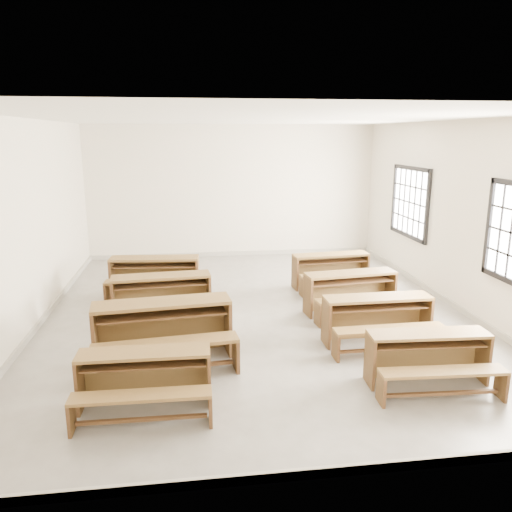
{
  "coord_description": "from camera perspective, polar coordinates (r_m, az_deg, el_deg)",
  "views": [
    {
      "loc": [
        -1.08,
        -7.94,
        2.95
      ],
      "look_at": [
        0.0,
        0.0,
        1.0
      ],
      "focal_mm": 35.0,
      "sensor_mm": 36.0,
      "label": 1
    }
  ],
  "objects": [
    {
      "name": "room",
      "position": [
        8.07,
        0.64,
        7.93
      ],
      "size": [
        8.5,
        8.5,
        3.2
      ],
      "color": "gray",
      "rests_on": "ground"
    },
    {
      "name": "desk_set_0",
      "position": [
        5.75,
        -12.61,
        -13.25
      ],
      "size": [
        1.45,
        0.77,
        0.65
      ],
      "rotation": [
        0.0,
        0.0,
        -0.02
      ],
      "color": "brown",
      "rests_on": "ground"
    },
    {
      "name": "desk_set_1",
      "position": [
        6.78,
        -10.56,
        -7.99
      ],
      "size": [
        1.89,
        1.12,
        0.81
      ],
      "rotation": [
        0.0,
        0.0,
        0.1
      ],
      "color": "brown",
      "rests_on": "ground"
    },
    {
      "name": "desk_set_2",
      "position": [
        8.34,
        -10.71,
        -4.25
      ],
      "size": [
        1.66,
        0.96,
        0.72
      ],
      "rotation": [
        0.0,
        0.0,
        0.08
      ],
      "color": "brown",
      "rests_on": "ground"
    },
    {
      "name": "desk_set_3",
      "position": [
        9.5,
        -11.52,
        -2.01
      ],
      "size": [
        1.7,
        0.98,
        0.74
      ],
      "rotation": [
        0.0,
        0.0,
        -0.08
      ],
      "color": "brown",
      "rests_on": "ground"
    },
    {
      "name": "desk_set_4",
      "position": [
        6.44,
        19.14,
        -10.64
      ],
      "size": [
        1.49,
        0.83,
        0.65
      ],
      "rotation": [
        0.0,
        0.0,
        -0.05
      ],
      "color": "brown",
      "rests_on": "ground"
    },
    {
      "name": "desk_set_5",
      "position": [
        7.43,
        13.8,
        -6.76
      ],
      "size": [
        1.56,
        0.82,
        0.7
      ],
      "rotation": [
        0.0,
        0.0,
        0.01
      ],
      "color": "brown",
      "rests_on": "ground"
    },
    {
      "name": "desk_set_6",
      "position": [
        8.59,
        10.85,
        -3.8
      ],
      "size": [
        1.64,
        0.98,
        0.7
      ],
      "rotation": [
        0.0,
        0.0,
        0.11
      ],
      "color": "brown",
      "rests_on": "ground"
    },
    {
      "name": "desk_set_7",
      "position": [
        9.94,
        8.6,
        -1.39
      ],
      "size": [
        1.56,
        0.89,
        0.67
      ],
      "rotation": [
        0.0,
        0.0,
        0.08
      ],
      "color": "brown",
      "rests_on": "ground"
    }
  ]
}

